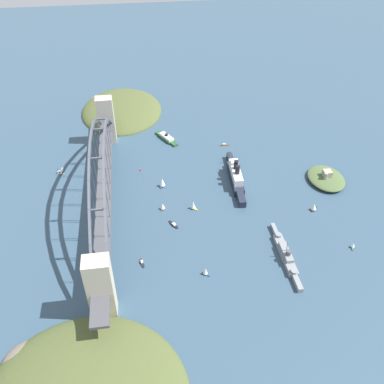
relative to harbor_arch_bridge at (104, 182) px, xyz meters
The scene contains 18 objects.
ground_plane 28.68m from the harbor_arch_bridge, 26.57° to the right, with size 1400.00×1400.00×0.00m, color #334C60.
harbor_arch_bridge is the anchor object (origin of this frame).
headland_west_shore 191.46m from the harbor_arch_bridge, behind, with size 126.51×101.20×22.79m.
ocean_liner 129.97m from the harbor_arch_bridge, 99.70° to the left, with size 84.80×12.92×22.59m.
naval_cruiser 168.87m from the harbor_arch_bridge, 59.31° to the left, with size 72.89×7.48×17.36m.
harbor_ferry_steamer 130.84m from the harbor_arch_bridge, 149.33° to the left, with size 35.92×23.84×7.56m.
fort_island_mid_harbor 217.63m from the harbor_arch_bridge, 92.36° to the left, with size 45.06×35.41×12.89m.
seaplane_taxiing_near_bridge 81.26m from the harbor_arch_bridge, 141.61° to the right, with size 10.36×7.09×4.75m.
small_boat_0 83.21m from the harbor_arch_bridge, 79.49° to the left, with size 7.01×7.23×9.79m.
small_boat_1 57.39m from the harbor_arch_bridge, 77.31° to the left, with size 7.20×6.05×7.75m.
small_boat_2 123.08m from the harbor_arch_bridge, 39.36° to the left, with size 5.86×5.92×7.51m.
small_boat_3 84.85m from the harbor_arch_bridge, 20.62° to the left, with size 9.75×3.33×2.14m.
small_boat_4 62.58m from the harbor_arch_bridge, 113.65° to the left, with size 10.05×8.38×10.79m.
small_boat_5 219.86m from the harbor_arch_bridge, 67.88° to the left, with size 6.03×4.48×5.85m.
small_boat_6 158.76m from the harbor_arch_bridge, 124.42° to the left, with size 2.21×10.70×2.21m.
small_boat_7 191.85m from the harbor_arch_bridge, 80.26° to the left, with size 7.65×8.06×8.38m.
small_boat_8 72.89m from the harbor_arch_bridge, 59.45° to the left, with size 11.36×7.73×2.22m.
channel_marker_buoy 68.05m from the harbor_arch_bridge, 148.04° to the left, with size 2.20×2.20×2.75m.
Camera 1 is at (304.13, 35.67, 253.33)m, focal length 39.18 mm.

